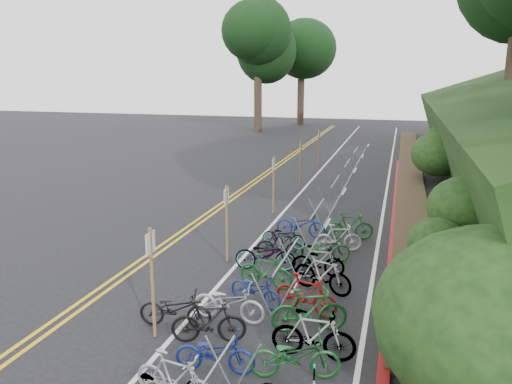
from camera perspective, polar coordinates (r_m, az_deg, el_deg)
The scene contains 8 objects.
ground at distance 12.40m, azimuth -14.06°, elevation -15.38°, with size 120.00×120.00×0.00m, color black.
road_markings at distance 20.89m, azimuth 1.45°, elevation -3.02°, with size 7.47×80.00×0.01m.
red_curb at distance 22.08m, azimuth 15.59°, elevation -2.50°, with size 0.25×28.00×0.10m, color maroon.
bike_racks_rest at distance 23.02m, azimuth 9.03°, elevation 0.53°, with size 1.14×23.00×1.17m.
signpost_near at distance 11.51m, azimuth -11.79°, elevation -9.36°, with size 0.08×0.40×2.60m.
signposts_rest at distance 24.26m, azimuth 3.76°, elevation 2.71°, with size 0.08×18.40×2.50m.
bike_front at distance 12.26m, azimuth -9.21°, elevation -13.03°, with size 1.77×0.62×0.93m, color black.
bike_valet at distance 13.03m, azimuth 2.96°, elevation -11.09°, with size 3.18×13.10×1.09m.
Camera 1 is at (5.73, -9.30, 5.86)m, focal length 35.00 mm.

